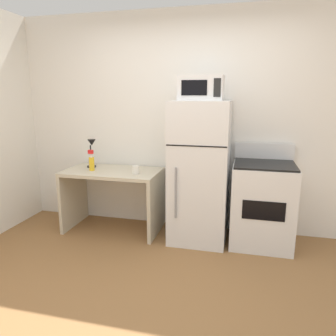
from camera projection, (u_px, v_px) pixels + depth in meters
ground_plane at (152, 304)px, 2.53m from camera, size 12.00×12.00×0.00m
wall_back_white at (191, 123)px, 3.84m from camera, size 5.00×0.10×2.60m
desk at (113, 189)px, 3.85m from camera, size 1.13×0.64×0.75m
desk_lamp at (92, 148)px, 3.90m from camera, size 0.14×0.12×0.35m
spray_bottle at (92, 162)px, 3.78m from camera, size 0.06×0.06×0.25m
coffee_mug at (136, 170)px, 3.63m from camera, size 0.08×0.08×0.09m
refrigerator at (200, 172)px, 3.55m from camera, size 0.63×0.66×1.57m
microwave at (201, 88)px, 3.32m from camera, size 0.46×0.35×0.26m
oven_range at (262, 204)px, 3.48m from camera, size 0.66×0.61×1.10m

